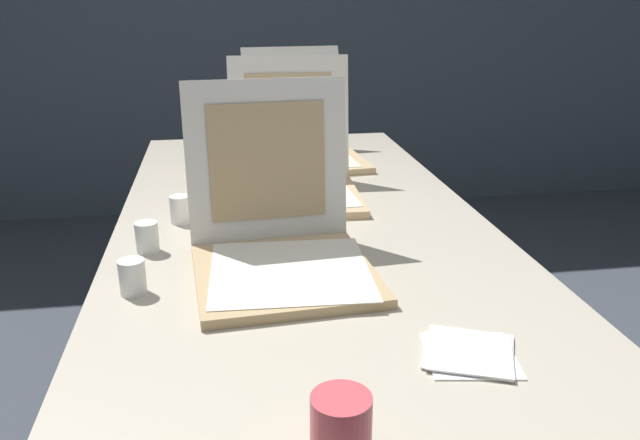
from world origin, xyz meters
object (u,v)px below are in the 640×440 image
pizza_box_middle (295,178)px  napkin_pile (470,353)px  cup_white_mid (180,209)px  table (303,238)px  pizza_box_back (305,145)px  cup_printed_front (341,432)px  cup_white_near_center (147,237)px  pizza_box_front (281,246)px  cup_white_near_left (132,277)px

pizza_box_middle → napkin_pile: size_ratio=2.27×
pizza_box_middle → napkin_pile: bearing=-76.8°
cup_white_mid → napkin_pile: (0.51, -0.74, -0.03)m
table → napkin_pile: bearing=-74.7°
pizza_box_back → napkin_pile: 1.35m
pizza_box_back → cup_printed_front: bearing=-101.4°
pizza_box_middle → cup_white_near_center: pizza_box_middle is taller
cup_white_near_center → cup_white_mid: same height
cup_white_mid → pizza_box_back: bearing=55.4°
pizza_box_middle → cup_white_near_center: bearing=-134.2°
cup_white_near_center → cup_printed_front: size_ratio=0.70×
pizza_box_middle → cup_printed_front: pizza_box_middle is taller
pizza_box_back → cup_printed_front: size_ratio=5.01×
pizza_box_front → pizza_box_middle: pizza_box_front is taller
cup_white_near_center → cup_white_mid: size_ratio=1.00×
pizza_box_back → cup_white_near_left: bearing=-121.1°
cup_white_near_left → napkin_pile: cup_white_near_left is taller
cup_white_near_left → pizza_box_front: bearing=11.9°
cup_white_near_left → napkin_pile: 0.67m
napkin_pile → pizza_box_front: bearing=125.4°
cup_white_near_left → cup_white_mid: size_ratio=1.00×
pizza_box_middle → cup_white_mid: 0.37m
pizza_box_middle → cup_white_mid: size_ratio=6.06×
cup_white_near_left → cup_white_mid: same height
cup_printed_front → napkin_pile: bearing=40.5°
pizza_box_front → cup_printed_front: size_ratio=4.20×
pizza_box_middle → pizza_box_back: pizza_box_middle is taller
pizza_box_middle → cup_printed_front: (-0.08, -1.15, -0.00)m
table → pizza_box_front: size_ratio=4.86×
cup_white_mid → napkin_pile: size_ratio=0.37×
cup_white_near_center → cup_white_near_left: size_ratio=1.00×
pizza_box_middle → napkin_pile: (0.19, -0.93, -0.05)m
pizza_box_front → cup_white_mid: size_ratio=5.99×
table → cup_printed_front: bearing=-94.6°
pizza_box_front → table: bearing=69.4°
pizza_box_back → napkin_pile: bearing=-91.1°
pizza_box_back → cup_printed_front: 1.58m
cup_white_near_center → napkin_pile: cup_white_near_center is taller
pizza_box_middle → cup_white_near_left: pizza_box_middle is taller
cup_white_mid → cup_printed_front: 1.00m
pizza_box_back → table: bearing=-103.5°
pizza_box_middle → cup_printed_front: bearing=-92.0°
pizza_box_front → pizza_box_middle: (0.09, 0.53, -0.00)m
pizza_box_middle → cup_printed_front: size_ratio=4.25×
cup_white_mid → napkin_pile: 0.90m
cup_printed_front → pizza_box_back: bearing=84.0°
table → pizza_box_back: size_ratio=4.07×
cup_white_near_center → cup_white_near_left: (-0.01, -0.22, 0.00)m
cup_printed_front → table: bearing=85.4°
pizza_box_front → pizza_box_middle: bearing=75.7°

